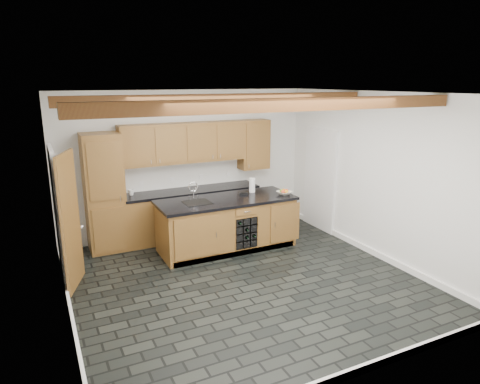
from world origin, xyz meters
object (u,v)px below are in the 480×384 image
object	(u,v)px
paper_towel	(252,185)
island	(227,224)
fruit_bowl	(284,193)
kitchen_scale	(244,193)

from	to	relation	value
paper_towel	island	bearing A→B (deg)	-159.42
fruit_bowl	paper_towel	world-z (taller)	paper_towel
island	fruit_bowl	world-z (taller)	fruit_bowl
island	paper_towel	distance (m)	0.90
fruit_bowl	paper_towel	distance (m)	0.62
island	fruit_bowl	size ratio (longest dim) A/B	9.58
island	fruit_bowl	xyz separation A→B (m)	(1.07, -0.18, 0.50)
kitchen_scale	paper_towel	world-z (taller)	paper_towel
island	fruit_bowl	bearing A→B (deg)	-9.66
kitchen_scale	fruit_bowl	xyz separation A→B (m)	(0.67, -0.33, 0.01)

